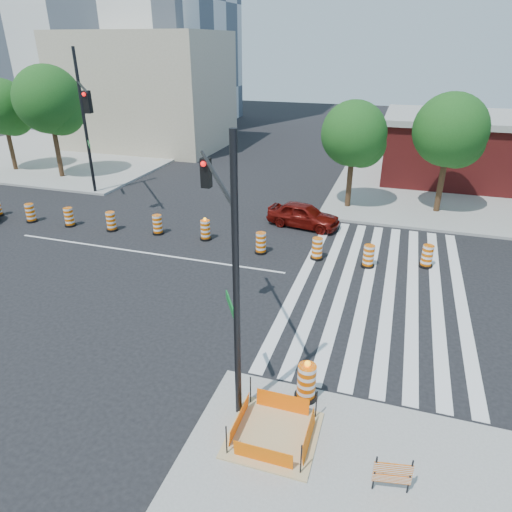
# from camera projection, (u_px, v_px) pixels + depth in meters

# --- Properties ---
(ground) EXTENTS (120.00, 120.00, 0.00)m
(ground) POSITION_uv_depth(u_px,v_px,m) (143.00, 253.00, 21.79)
(ground) COLOR black
(ground) RESTS_ON ground
(sidewalk_ne) EXTENTS (22.00, 22.00, 0.15)m
(sidewalk_ne) POSITION_uv_depth(u_px,v_px,m) (499.00, 183.00, 32.29)
(sidewalk_ne) COLOR gray
(sidewalk_ne) RESTS_ON ground
(sidewalk_nw) EXTENTS (22.00, 22.00, 0.15)m
(sidewalk_nw) POSITION_uv_depth(u_px,v_px,m) (72.00, 149.00, 42.22)
(sidewalk_nw) COLOR gray
(sidewalk_nw) RESTS_ON ground
(crosswalk_east) EXTENTS (6.75, 13.50, 0.01)m
(crosswalk_east) POSITION_uv_depth(u_px,v_px,m) (378.00, 286.00, 18.76)
(crosswalk_east) COLOR silver
(crosswalk_east) RESTS_ON ground
(lane_centerline) EXTENTS (14.00, 0.12, 0.01)m
(lane_centerline) POSITION_uv_depth(u_px,v_px,m) (143.00, 252.00, 21.78)
(lane_centerline) COLOR silver
(lane_centerline) RESTS_ON ground
(excavation_pit) EXTENTS (2.20, 2.20, 0.90)m
(excavation_pit) POSITION_uv_depth(u_px,v_px,m) (273.00, 433.00, 11.46)
(excavation_pit) COLOR tan
(excavation_pit) RESTS_ON ground
(brick_storefront) EXTENTS (16.50, 8.50, 4.60)m
(brick_storefront) POSITION_uv_depth(u_px,v_px,m) (506.00, 151.00, 31.33)
(brick_storefront) COLOR maroon
(brick_storefront) RESTS_ON ground
(beige_midrise) EXTENTS (14.00, 10.00, 10.00)m
(beige_midrise) POSITION_uv_depth(u_px,v_px,m) (146.00, 91.00, 41.91)
(beige_midrise) COLOR tan
(beige_midrise) RESTS_ON ground
(red_coupe) EXTENTS (4.11, 2.20, 1.33)m
(red_coupe) POSITION_uv_depth(u_px,v_px,m) (303.00, 215.00, 24.58)
(red_coupe) COLOR #580B07
(red_coupe) RESTS_ON ground
(signal_pole_se) EXTENTS (3.01, 4.88, 7.42)m
(signal_pole_se) POSITION_uv_depth(u_px,v_px,m) (224.00, 238.00, 11.74)
(signal_pole_se) COLOR black
(signal_pole_se) RESTS_ON ground
(signal_pole_nw) EXTENTS (4.43, 5.11, 8.74)m
(signal_pole_nw) POSITION_uv_depth(u_px,v_px,m) (85.00, 113.00, 26.48)
(signal_pole_nw) COLOR black
(signal_pole_nw) RESTS_ON ground
(pit_drum) EXTENTS (0.64, 0.64, 1.26)m
(pit_drum) POSITION_uv_depth(u_px,v_px,m) (306.00, 383.00, 12.49)
(pit_drum) COLOR black
(pit_drum) RESTS_ON ground
(barricade) EXTENTS (0.83, 0.19, 0.98)m
(barricade) POSITION_uv_depth(u_px,v_px,m) (392.00, 473.00, 9.85)
(barricade) COLOR #DC5A04
(barricade) RESTS_ON ground
(tree_north_a) EXTENTS (4.00, 4.00, 6.79)m
(tree_north_a) POSITION_uv_depth(u_px,v_px,m) (3.00, 110.00, 33.57)
(tree_north_a) COLOR #382314
(tree_north_a) RESTS_ON ground
(tree_north_b) EXTENTS (4.60, 4.60, 7.82)m
(tree_north_b) POSITION_uv_depth(u_px,v_px,m) (50.00, 104.00, 31.47)
(tree_north_b) COLOR #382314
(tree_north_b) RESTS_ON ground
(tree_north_c) EXTENTS (3.70, 3.69, 6.27)m
(tree_north_c) POSITION_uv_depth(u_px,v_px,m) (354.00, 137.00, 25.83)
(tree_north_c) COLOR #382314
(tree_north_c) RESTS_ON ground
(tree_north_d) EXTENTS (3.99, 3.99, 6.79)m
(tree_north_d) POSITION_uv_depth(u_px,v_px,m) (450.00, 134.00, 24.87)
(tree_north_d) COLOR #382314
(tree_north_d) RESTS_ON ground
(median_drum_1) EXTENTS (0.60, 0.60, 1.02)m
(median_drum_1) POSITION_uv_depth(u_px,v_px,m) (31.00, 213.00, 25.32)
(median_drum_1) COLOR black
(median_drum_1) RESTS_ON ground
(median_drum_2) EXTENTS (0.60, 0.60, 1.02)m
(median_drum_2) POSITION_uv_depth(u_px,v_px,m) (69.00, 218.00, 24.74)
(median_drum_2) COLOR black
(median_drum_2) RESTS_ON ground
(median_drum_3) EXTENTS (0.60, 0.60, 1.02)m
(median_drum_3) POSITION_uv_depth(u_px,v_px,m) (111.00, 222.00, 24.14)
(median_drum_3) COLOR black
(median_drum_3) RESTS_ON ground
(median_drum_4) EXTENTS (0.60, 0.60, 1.02)m
(median_drum_4) POSITION_uv_depth(u_px,v_px,m) (158.00, 225.00, 23.72)
(median_drum_4) COLOR black
(median_drum_4) RESTS_ON ground
(median_drum_5) EXTENTS (0.60, 0.60, 1.18)m
(median_drum_5) POSITION_uv_depth(u_px,v_px,m) (205.00, 230.00, 23.03)
(median_drum_5) COLOR black
(median_drum_5) RESTS_ON ground
(median_drum_6) EXTENTS (0.60, 0.60, 1.02)m
(median_drum_6) POSITION_uv_depth(u_px,v_px,m) (261.00, 244.00, 21.56)
(median_drum_6) COLOR black
(median_drum_6) RESTS_ON ground
(median_drum_7) EXTENTS (0.60, 0.60, 1.02)m
(median_drum_7) POSITION_uv_depth(u_px,v_px,m) (317.00, 249.00, 20.96)
(median_drum_7) COLOR black
(median_drum_7) RESTS_ON ground
(median_drum_8) EXTENTS (0.60, 0.60, 1.02)m
(median_drum_8) POSITION_uv_depth(u_px,v_px,m) (368.00, 257.00, 20.24)
(median_drum_8) COLOR black
(median_drum_8) RESTS_ON ground
(median_drum_9) EXTENTS (0.60, 0.60, 1.02)m
(median_drum_9) POSITION_uv_depth(u_px,v_px,m) (427.00, 257.00, 20.23)
(median_drum_9) COLOR black
(median_drum_9) RESTS_ON ground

